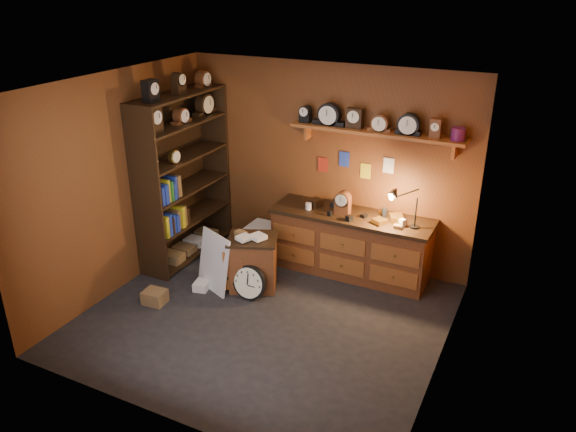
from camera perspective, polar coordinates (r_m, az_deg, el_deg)
The scene contains 11 objects.
floor at distance 6.69m, azimuth -2.41°, elevation -10.32°, with size 4.00×4.00×0.00m, color black.
room_shell at distance 5.97m, azimuth -1.81°, elevation 3.93°, with size 4.02×3.62×2.71m.
shelving_unit at distance 7.77m, azimuth -10.81°, elevation 4.56°, with size 0.47×1.60×2.58m.
workbench at distance 7.45m, azimuth 6.38°, elevation -2.50°, with size 2.12×0.66×1.36m.
low_cabinet at distance 7.13m, azimuth -3.60°, elevation -4.51°, with size 0.76×0.71×0.78m.
big_round_clock at distance 6.96m, azimuth -3.96°, elevation -6.76°, with size 0.44×0.15×0.45m.
white_panel at distance 7.33m, azimuth -7.41°, elevation -7.23°, with size 0.58×0.03×0.77m, color silver.
mini_fridge at distance 7.95m, azimuth -2.51°, elevation -2.55°, with size 0.44×0.46×0.46m.
floor_box_a at distance 7.11m, azimuth -13.37°, elevation -8.00°, with size 0.27×0.23×0.16m, color brown.
floor_box_b at distance 7.29m, azimuth -8.75°, elevation -6.98°, with size 0.18×0.21×0.11m, color white.
floor_box_c at distance 7.95m, azimuth -7.65°, elevation -3.96°, with size 0.22×0.19×0.17m, color brown.
Camera 1 is at (2.69, -4.86, 3.73)m, focal length 35.00 mm.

